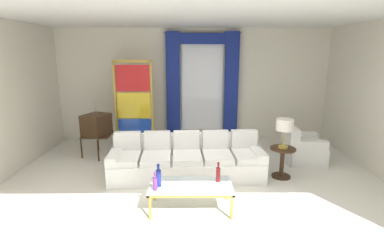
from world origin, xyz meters
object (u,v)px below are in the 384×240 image
bottle_amber_squat (158,177)px  armchair_white (301,149)px  bottle_blue_decanter (155,183)px  round_side_table (282,160)px  coffee_table (191,187)px  vintage_tv (96,126)px  couch_white_long (187,161)px  peacock_figurine (155,144)px  bottle_crystal_tall (218,174)px  stained_glass_divider (134,107)px  table_lamp_brass (285,126)px

bottle_amber_squat → armchair_white: (2.93, 2.03, -0.27)m
bottle_amber_squat → armchair_white: bearing=34.7°
bottle_blue_decanter → round_side_table: bottle_blue_decanter is taller
coffee_table → bottle_amber_squat: bearing=-175.1°
coffee_table → bottle_blue_decanter: (-0.52, -0.17, 0.15)m
coffee_table → armchair_white: size_ratio=1.46×
coffee_table → vintage_tv: 3.24m
coffee_table → vintage_tv: size_ratio=0.94×
couch_white_long → bottle_blue_decanter: (-0.45, -1.43, 0.22)m
vintage_tv → armchair_white: size_ratio=1.55×
peacock_figurine → bottle_crystal_tall: bearing=-62.7°
stained_glass_divider → vintage_tv: bearing=-144.6°
bottle_crystal_tall → peacock_figurine: bottle_crystal_tall is taller
vintage_tv → table_lamp_brass: (3.94, -1.22, 0.30)m
armchair_white → table_lamp_brass: (-0.68, -0.83, 0.74)m
vintage_tv → peacock_figurine: size_ratio=2.24×
stained_glass_divider → armchair_white: bearing=-13.8°
round_side_table → table_lamp_brass: size_ratio=1.04×
coffee_table → peacock_figurine: size_ratio=2.11×
bottle_crystal_tall → bottle_amber_squat: 0.92m
coffee_table → round_side_table: size_ratio=2.12×
bottle_blue_decanter → coffee_table: bearing=17.7°
vintage_tv → round_side_table: bearing=-17.2°
armchair_white → table_lamp_brass: table_lamp_brass is taller
bottle_amber_squat → vintage_tv: (-1.68, 2.43, 0.17)m
round_side_table → table_lamp_brass: (0.00, 0.00, 0.67)m
round_side_table → armchair_white: bearing=50.6°
vintage_tv → armchair_white: vintage_tv is taller
stained_glass_divider → peacock_figurine: bearing=-32.2°
table_lamp_brass → coffee_table: bearing=-146.7°
bottle_crystal_tall → peacock_figurine: size_ratio=0.54×
couch_white_long → round_side_table: couch_white_long is taller
bottle_blue_decanter → peacock_figurine: (-0.34, 2.77, -0.30)m
coffee_table → bottle_crystal_tall: 0.47m
couch_white_long → bottle_amber_squat: bearing=-107.5°
bottle_amber_squat → table_lamp_brass: bearing=28.1°
armchair_white → round_side_table: armchair_white is taller
couch_white_long → peacock_figurine: 1.56m
bottle_blue_decanter → vintage_tv: vintage_tv is taller
bottle_blue_decanter → vintage_tv: bearing=122.8°
couch_white_long → armchair_white: size_ratio=3.41×
couch_white_long → table_lamp_brass: 1.98m
bottle_amber_squat → peacock_figurine: (-0.38, 2.65, -0.34)m
peacock_figurine → table_lamp_brass: bearing=-28.7°
coffee_table → bottle_amber_squat: (-0.48, -0.04, 0.18)m
bottle_blue_decanter → round_side_table: bearing=30.1°
couch_white_long → bottle_crystal_tall: (0.50, -1.16, 0.23)m
couch_white_long → bottle_amber_squat: size_ratio=8.24×
bottle_crystal_tall → vintage_tv: bearing=138.7°
vintage_tv → bottle_amber_squat: bearing=-55.3°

